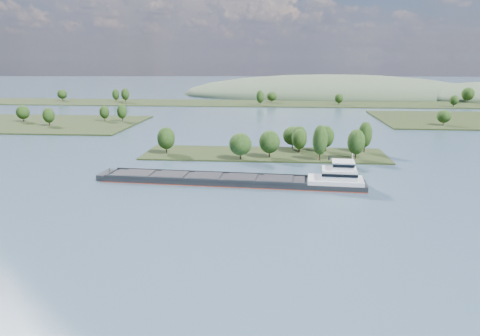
{
  "coord_description": "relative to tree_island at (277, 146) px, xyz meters",
  "views": [
    {
      "loc": [
        6.22,
        -11.18,
        39.64
      ],
      "look_at": [
        -5.91,
        130.0,
        6.0
      ],
      "focal_mm": 35.0,
      "sensor_mm": 36.0,
      "label": 1
    }
  ],
  "objects": [
    {
      "name": "back_shoreline",
      "position": [
        4.19,
        221.07,
        -3.37
      ],
      "size": [
        900.0,
        60.0,
        15.13
      ],
      "color": "black",
      "rests_on": "ground"
    },
    {
      "name": "hill_west",
      "position": [
        54.67,
        321.17,
        -4.07
      ],
      "size": [
        320.0,
        160.0,
        44.0
      ],
      "primitive_type": "ellipsoid",
      "color": "#3B4D35",
      "rests_on": "ground"
    },
    {
      "name": "cargo_barge",
      "position": [
        -8.94,
        -45.34,
        -2.59
      ],
      "size": [
        87.28,
        16.85,
        11.73
      ],
      "color": "black",
      "rests_on": "ground"
    },
    {
      "name": "ground",
      "position": [
        -5.33,
        -58.83,
        -4.07
      ],
      "size": [
        1800.0,
        1800.0,
        0.0
      ],
      "primitive_type": "plane",
      "color": "#35495C",
      "rests_on": "ground"
    },
    {
      "name": "tree_island",
      "position": [
        0.0,
        0.0,
        0.0
      ],
      "size": [
        100.0,
        33.19,
        15.07
      ],
      "color": "black",
      "rests_on": "ground"
    }
  ]
}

